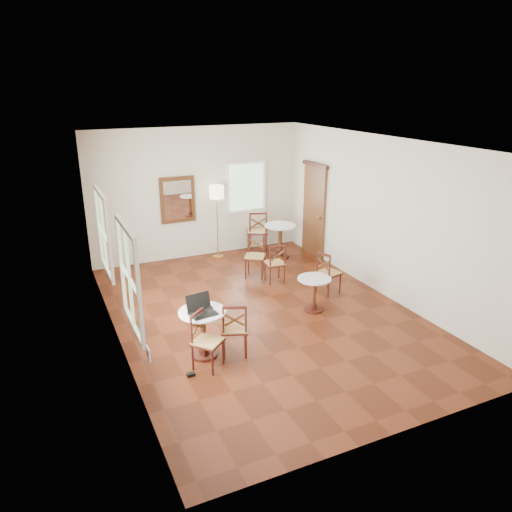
{
  "coord_description": "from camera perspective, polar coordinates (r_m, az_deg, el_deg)",
  "views": [
    {
      "loc": [
        -3.39,
        -7.06,
        3.89
      ],
      "look_at": [
        0.0,
        0.3,
        1.0
      ],
      "focal_mm": 34.1,
      "sensor_mm": 36.0,
      "label": 1
    }
  ],
  "objects": [
    {
      "name": "chair_mid_a",
      "position": [
        9.95,
        2.26,
        -0.84
      ],
      "size": [
        0.42,
        0.42,
        0.83
      ],
      "rotation": [
        0.0,
        0.0,
        3.04
      ],
      "color": "#411710",
      "rests_on": "ground"
    },
    {
      "name": "room_shell",
      "position": [
        8.3,
        -0.3,
        5.68
      ],
      "size": [
        5.02,
        7.02,
        3.01
      ],
      "color": "beige",
      "rests_on": "ground"
    },
    {
      "name": "navy_mug",
      "position": [
        7.22,
        -6.33,
        -5.9
      ],
      "size": [
        0.12,
        0.08,
        0.09
      ],
      "color": "#100F34",
      "rests_on": "cafe_table_near"
    },
    {
      "name": "chair_back_b",
      "position": [
        10.25,
        -0.1,
        0.04
      ],
      "size": [
        0.58,
        0.58,
        0.91
      ],
      "rotation": [
        0.0,
        0.0,
        -0.59
      ],
      "color": "#411710",
      "rests_on": "ground"
    },
    {
      "name": "ground",
      "position": [
        8.74,
        0.83,
        -6.79
      ],
      "size": [
        7.0,
        7.0,
        0.0
      ],
      "primitive_type": "plane",
      "color": "#531F0E",
      "rests_on": "ground"
    },
    {
      "name": "laptop",
      "position": [
        7.11,
        -6.48,
        -6.16
      ],
      "size": [
        0.42,
        0.37,
        0.27
      ],
      "rotation": [
        0.0,
        0.0,
        0.15
      ],
      "color": "black",
      "rests_on": "cafe_table_near"
    },
    {
      "name": "cafe_table_near",
      "position": [
        7.32,
        -6.24,
        -8.43
      ],
      "size": [
        0.7,
        0.7,
        0.74
      ],
      "color": "#411710",
      "rests_on": "ground"
    },
    {
      "name": "chair_back_a",
      "position": [
        11.75,
        0.13,
        2.92
      ],
      "size": [
        0.59,
        0.59,
        1.03
      ],
      "rotation": [
        0.0,
        0.0,
        2.85
      ],
      "color": "#411710",
      "rests_on": "ground"
    },
    {
      "name": "floor_lamp",
      "position": [
        11.13,
        -4.64,
        6.91
      ],
      "size": [
        0.33,
        0.33,
        1.71
      ],
      "color": "#BF8C3F",
      "rests_on": "ground"
    },
    {
      "name": "chair_near_b",
      "position": [
        7.06,
        -5.86,
        -9.86
      ],
      "size": [
        0.55,
        0.55,
        0.85
      ],
      "rotation": [
        0.0,
        0.0,
        0.71
      ],
      "color": "#411710",
      "rests_on": "ground"
    },
    {
      "name": "cafe_table_back",
      "position": [
        11.38,
        2.86,
        2.21
      ],
      "size": [
        0.74,
        0.74,
        0.79
      ],
      "color": "#411710",
      "rests_on": "ground"
    },
    {
      "name": "cafe_table_mid",
      "position": [
        8.76,
        6.81,
        -4.05
      ],
      "size": [
        0.6,
        0.6,
        0.63
      ],
      "color": "#411710",
      "rests_on": "ground"
    },
    {
      "name": "chair_near_a",
      "position": [
        7.34,
        -2.53,
        -8.49
      ],
      "size": [
        0.52,
        0.52,
        0.87
      ],
      "rotation": [
        0.0,
        0.0,
        2.77
      ],
      "color": "#411710",
      "rests_on": "ground"
    },
    {
      "name": "power_adapter",
      "position": [
        7.09,
        -7.66,
        -13.61
      ],
      "size": [
        0.11,
        0.07,
        0.05
      ],
      "primitive_type": "cube",
      "color": "black",
      "rests_on": "ground"
    },
    {
      "name": "water_glass",
      "position": [
        7.2,
        -6.8,
        -5.99
      ],
      "size": [
        0.06,
        0.06,
        0.1
      ],
      "primitive_type": "cylinder",
      "color": "white",
      "rests_on": "cafe_table_near"
    },
    {
      "name": "mouse",
      "position": [
        7.23,
        -5.47,
        -6.05
      ],
      "size": [
        0.11,
        0.07,
        0.04
      ],
      "primitive_type": "ellipsoid",
      "rotation": [
        0.0,
        0.0,
        0.05
      ],
      "color": "black",
      "rests_on": "cafe_table_near"
    },
    {
      "name": "chair_mid_b",
      "position": [
        9.5,
        8.43,
        -1.96
      ],
      "size": [
        0.48,
        0.48,
        0.86
      ],
      "rotation": [
        0.0,
        0.0,
        1.81
      ],
      "color": "#411710",
      "rests_on": "ground"
    }
  ]
}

